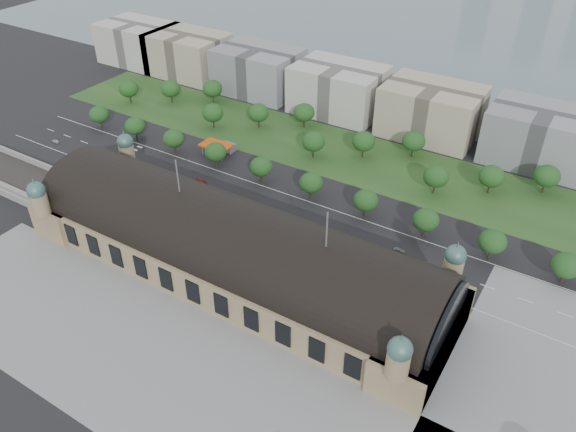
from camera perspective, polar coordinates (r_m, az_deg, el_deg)
The scene contains 53 objects.
ground at distance 192.87m, azimuth -5.62°, elevation -5.62°, with size 900.00×900.00×0.00m, color black.
station at distance 186.32m, azimuth -5.80°, elevation -3.23°, with size 150.00×48.40×44.30m.
track_cutting at distance 262.60m, azimuth -25.62°, elevation 3.10°, with size 70.00×24.00×3.10m.
plaza_south at distance 165.61m, azimuth -12.11°, elevation -15.25°, with size 190.00×48.00×0.12m, color gray.
plaza_east at distance 169.61m, azimuth 25.10°, elevation -17.26°, with size 56.00×100.00×0.12m, color gray.
road_slab at distance 226.58m, azimuth -3.98°, elevation 1.49°, with size 260.00×26.00×0.10m, color black.
grass_belt at distance 264.38m, azimuth 3.83°, elevation 6.82°, with size 300.00×45.00×0.10m, color #22481C.
petrol_station at distance 261.48m, azimuth -6.67°, elevation 7.04°, with size 14.00×13.00×5.05m.
lake at distance 439.83m, azimuth 19.20°, elevation 16.86°, with size 700.00×320.00×0.08m, color slate.
office_0 at distance 377.41m, azimuth -14.91°, elevation 16.65°, with size 45.00×32.00×24.00m, color #BBB9B1.
office_1 at distance 350.77m, azimuth -10.08°, elevation 15.87°, with size 45.00×32.00×24.00m, color #B2A48C.
office_2 at distance 321.40m, azimuth -3.05°, elevation 14.54°, with size 45.00×32.00×24.00m, color gray.
office_3 at distance 297.59m, azimuth 5.12°, elevation 12.70°, with size 45.00×32.00×24.00m, color #BBB9B1.
office_4 at distance 280.74m, azimuth 14.33°, elevation 10.29°, with size 45.00×32.00×24.00m, color #B2A48C.
office_5 at distance 272.17m, azimuth 24.25°, elevation 7.37°, with size 45.00×32.00×24.00m, color gray.
tree_row_0 at distance 294.57m, azimuth -18.63°, elevation 9.74°, with size 9.60×9.60×11.52m.
tree_row_1 at distance 277.76m, azimuth -15.29°, elevation 8.81°, with size 9.60×9.60×11.52m.
tree_row_2 at distance 262.07m, azimuth -11.55°, elevation 7.72°, with size 9.60×9.60×11.52m.
tree_row_3 at distance 247.72m, azimuth -7.38°, elevation 6.46°, with size 9.60×9.60×11.52m.
tree_row_4 at distance 234.95m, azimuth -2.75°, elevation 5.02°, with size 9.60×9.60×11.52m.
tree_row_5 at distance 224.03m, azimuth 2.35°, elevation 3.38°, with size 9.60×9.60×11.52m.
tree_row_6 at distance 215.24m, azimuth 7.90°, elevation 1.57°, with size 9.60×9.60×11.52m.
tree_row_7 at distance 208.86m, azimuth 13.84°, elevation -0.39°, with size 9.60×9.60×11.52m.
tree_row_8 at distance 205.10m, azimuth 20.08°, elevation -2.45°, with size 9.60×9.60×11.52m.
tree_row_9 at distance 204.11m, azimuth 26.48°, elevation -4.52°, with size 9.60×9.60×11.52m.
tree_belt_0 at distance 319.13m, azimuth -15.90°, elevation 12.33°, with size 10.40×10.40×12.48m.
tree_belt_1 at distance 314.01m, azimuth -11.85°, elevation 12.55°, with size 10.40×10.40×12.48m.
tree_belt_2 at distance 310.44m, azimuth -7.68°, elevation 12.72°, with size 10.40×10.40×12.48m.
tree_belt_3 at distance 282.37m, azimuth -7.66°, elevation 10.35°, with size 10.40×10.40×12.48m.
tree_belt_4 at distance 280.47m, azimuth -3.02°, elevation 10.45°, with size 10.40×10.40×12.48m.
tree_belt_5 at distance 280.36m, azimuth 1.65°, elevation 10.47°, with size 10.40×10.40×12.48m.
tree_belt_6 at distance 253.23m, azimuth 2.61°, elevation 7.57°, with size 10.40×10.40×12.48m.
tree_belt_7 at distance 255.38m, azimuth 7.69°, elevation 7.53°, with size 10.40×10.40×12.48m.
tree_belt_8 at distance 259.47m, azimuth 12.65°, elevation 7.43°, with size 10.40×10.40×12.48m.
tree_belt_9 at distance 234.55m, azimuth 14.81°, elevation 3.90°, with size 10.40×10.40×12.48m.
tree_belt_10 at distance 241.40m, azimuth 19.98°, elevation 3.81°, with size 10.40×10.40×12.48m.
tree_belt_11 at distance 250.09m, azimuth 24.82°, elevation 3.70°, with size 10.40×10.40×12.48m.
traffic_car_0 at distance 290.87m, azimuth -22.54°, elevation 7.03°, with size 1.69×4.21×1.43m, color silver.
traffic_car_1 at distance 267.00m, azimuth -16.32°, elevation 5.87°, with size 1.56×4.48×1.48m, color #94979C.
traffic_car_2 at distance 231.48m, azimuth -10.04°, elevation 2.02°, with size 2.62×5.68×1.58m, color black.
traffic_car_3 at distance 240.33m, azimuth -8.84°, elevation 3.48°, with size 1.93×4.75×1.38m, color maroon.
traffic_car_4 at distance 204.08m, azimuth 4.68°, elevation -2.60°, with size 1.94×4.82×1.64m, color #1B274D.
traffic_car_5 at distance 203.44m, azimuth 11.21°, elevation -3.45°, with size 1.43×4.09×1.35m, color #525559.
parked_car_0 at distance 244.27m, azimuth -14.90°, elevation 3.19°, with size 1.37×3.92×1.29m, color black.
parked_car_1 at distance 230.52m, azimuth -11.97°, elevation 1.62°, with size 2.71×5.87×1.63m, color maroon.
parked_car_2 at distance 239.72m, azimuth -13.29°, elevation 2.80°, with size 1.87×4.61×1.34m, color #1B1E4C.
parked_car_3 at distance 230.64m, azimuth -11.89°, elevation 1.60°, with size 1.50×3.72×1.27m, color slate.
parked_car_4 at distance 220.82m, azimuth -7.20°, elevation 0.52°, with size 1.73×4.95×1.63m, color silver.
parked_car_5 at distance 218.44m, azimuth -7.29°, elevation 0.08°, with size 2.65×5.75×1.60m, color gray.
parked_car_6 at distance 223.13m, azimuth -9.58°, elevation 0.69°, with size 2.27×5.59×1.62m, color black.
bus_west at distance 218.15m, azimuth -5.13°, elevation 0.41°, with size 2.48×10.61×2.96m, color red.
bus_mid at distance 210.36m, azimuth 0.44°, elevation -0.79°, with size 3.12×13.33×3.71m, color silver.
bus_east at distance 200.82m, azimuth 6.83°, elevation -3.12°, with size 3.02×12.91×3.60m, color beige.
Camera 1 is at (92.42, -113.18, 125.89)m, focal length 35.00 mm.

